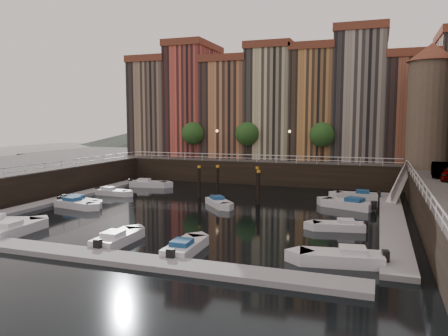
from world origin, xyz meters
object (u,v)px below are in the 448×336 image
at_px(mooring_pilings, 232,184).
at_px(corner_tower, 429,104).
at_px(gangway, 400,183).
at_px(boat_left_1, 76,204).
at_px(boat_left_2, 79,202).
at_px(boat_left_0, 0,223).
at_px(car_b, 440,171).

bearing_deg(mooring_pilings, corner_tower, 25.30).
bearing_deg(gangway, mooring_pilings, -164.00).
height_order(boat_left_1, boat_left_2, same).
height_order(gangway, boat_left_2, gangway).
xyz_separation_m(mooring_pilings, boat_left_2, (-13.18, -8.57, -1.28)).
distance_m(boat_left_0, boat_left_2, 9.68).
xyz_separation_m(boat_left_0, car_b, (33.31, 19.61, 3.31)).
distance_m(corner_tower, boat_left_2, 38.74).
relative_size(corner_tower, boat_left_2, 2.84).
xyz_separation_m(mooring_pilings, boat_left_1, (-12.79, -9.57, -1.28)).
xyz_separation_m(boat_left_1, car_b, (32.98, 10.93, 3.33)).
relative_size(corner_tower, car_b, 3.28).
xyz_separation_m(boat_left_0, boat_left_1, (0.33, 8.69, -0.02)).
height_order(corner_tower, car_b, corner_tower).
relative_size(mooring_pilings, car_b, 1.80).
relative_size(gangway, boat_left_2, 1.71).
relative_size(gangway, boat_left_0, 1.63).
height_order(boat_left_1, car_b, car_b).
distance_m(corner_tower, boat_left_1, 38.88).
distance_m(corner_tower, gangway, 9.86).
xyz_separation_m(gangway, mooring_pilings, (-16.84, -4.83, -0.27)).
bearing_deg(mooring_pilings, boat_left_2, -146.96).
bearing_deg(car_b, boat_left_2, -159.82).
relative_size(boat_left_1, car_b, 1.15).
xyz_separation_m(boat_left_0, boat_left_2, (-0.07, 9.68, -0.02)).
height_order(mooring_pilings, boat_left_0, mooring_pilings).
bearing_deg(mooring_pilings, boat_left_1, -143.20).
xyz_separation_m(gangway, boat_left_1, (-29.62, -14.39, -1.55)).
bearing_deg(boat_left_0, boat_left_1, 66.37).
relative_size(gangway, boat_left_1, 1.71).
bearing_deg(boat_left_1, boat_left_2, 122.35).
bearing_deg(car_b, mooring_pilings, -172.54).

